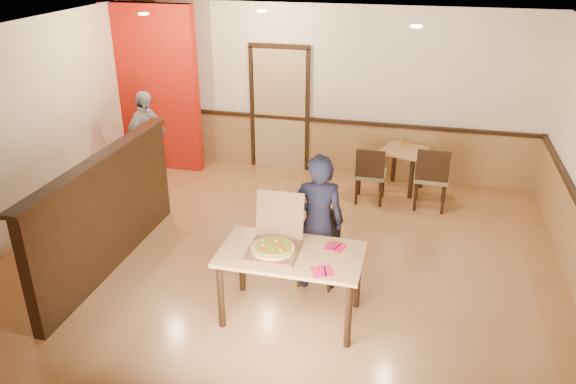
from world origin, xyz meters
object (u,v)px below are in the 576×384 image
side_chair_left (370,173)px  passerby (146,139)px  main_table (291,262)px  pizza_box (274,244)px  diner (318,223)px  side_chair_right (432,176)px  condiment (402,143)px  diner_chair (320,243)px  side_table (403,159)px

side_chair_left → passerby: size_ratio=0.58×
main_table → side_chair_left: side_chair_left is taller
passerby → pizza_box: bearing=-121.9°
diner → side_chair_left: bearing=-109.7°
side_chair_right → condiment: (-0.50, 0.72, 0.22)m
diner_chair → passerby: bearing=151.4°
pizza_box → main_table: bearing=-2.8°
diner → condiment: bearing=-115.0°
main_table → passerby: (-3.09, 2.88, 0.10)m
main_table → side_chair_right: side_chair_right is taller
side_table → passerby: (-4.04, -0.79, 0.27)m
side_chair_left → pizza_box: pizza_box is taller
diner → pizza_box: size_ratio=2.69×
side_chair_right → passerby: 4.49m
side_chair_left → condiment: size_ratio=6.30×
side_table → condiment: (-0.05, 0.10, 0.24)m
diner_chair → pizza_box: bearing=-108.8°
passerby → diner: bearing=-111.7°
diner → pizza_box: 0.73m
side_chair_right → diner: 2.71m
side_chair_left → diner: 2.45m
diner → diner_chair: bearing=-103.4°
side_table → diner: size_ratio=0.49×
side_table → passerby: size_ratio=0.52×
side_table → pizza_box: bearing=-107.1°
pizza_box → side_chair_right: bearing=61.9°
side_chair_left → main_table: bearing=80.9°
main_table → diner: diner is taller
diner_chair → side_table: size_ratio=1.09×
main_table → side_chair_right: 3.36m
condiment → side_chair_left: bearing=-119.3°
diner_chair → condiment: (0.74, 2.97, 0.28)m
diner → side_table: bearing=-116.3°
condiment → main_table: bearing=-103.4°
side_table → passerby: 4.12m
side_chair_right → diner: (-1.24, -2.40, 0.28)m
diner_chair → diner: size_ratio=0.54×
main_table → passerby: 4.23m
main_table → side_chair_left: size_ratio=1.64×
diner_chair → side_chair_left: bearing=85.5°
side_chair_left → passerby: bearing=2.9°
diner → condiment: 3.20m
main_table → side_table: size_ratio=1.83×
pizza_box → side_chair_left: bearing=76.7°
main_table → condiment: condiment is taller
main_table → side_chair_right: (1.40, 3.05, -0.15)m
passerby → condiment: passerby is taller
diner_chair → diner: diner is taller
main_table → diner: 0.69m
main_table → passerby: size_ratio=0.95×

